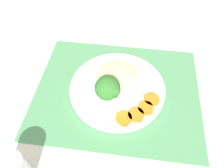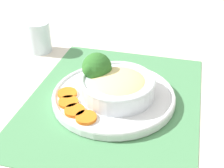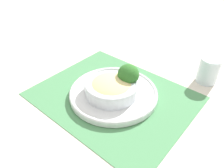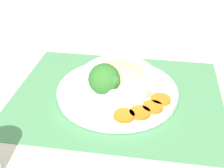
{
  "view_description": "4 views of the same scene",
  "coord_description": "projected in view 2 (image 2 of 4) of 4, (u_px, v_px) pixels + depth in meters",
  "views": [
    {
      "loc": [
        -0.05,
        0.41,
        0.56
      ],
      "look_at": [
        0.02,
        0.01,
        0.05
      ],
      "focal_mm": 35.0,
      "sensor_mm": 36.0,
      "label": 1
    },
    {
      "loc": [
        -0.6,
        -0.17,
        0.45
      ],
      "look_at": [
        -0.0,
        0.0,
        0.05
      ],
      "focal_mm": 50.0,
      "sensor_mm": 36.0,
      "label": 2
    },
    {
      "loc": [
        0.39,
        -0.43,
        0.49
      ],
      "look_at": [
        -0.01,
        0.0,
        0.04
      ],
      "focal_mm": 35.0,
      "sensor_mm": 36.0,
      "label": 3
    },
    {
      "loc": [
        -0.11,
        0.64,
        0.44
      ],
      "look_at": [
        0.01,
        0.01,
        0.04
      ],
      "focal_mm": 50.0,
      "sensor_mm": 36.0,
      "label": 4
    }
  ],
  "objects": [
    {
      "name": "ground_plane",
      "position": [
        114.0,
        101.0,
        0.77
      ],
      "size": [
        4.0,
        4.0,
        0.0
      ],
      "primitive_type": "plane",
      "color": "beige"
    },
    {
      "name": "placemat",
      "position": [
        114.0,
        100.0,
        0.77
      ],
      "size": [
        0.53,
        0.43,
        0.0
      ],
      "color": "#4C8C59",
      "rests_on": "ground_plane"
    },
    {
      "name": "plate",
      "position": [
        114.0,
        96.0,
        0.76
      ],
      "size": [
        0.3,
        0.3,
        0.02
      ],
      "color": "silver",
      "rests_on": "placemat"
    },
    {
      "name": "bowl",
      "position": [
        118.0,
        85.0,
        0.74
      ],
      "size": [
        0.18,
        0.18,
        0.05
      ],
      "color": "silver",
      "rests_on": "plate"
    },
    {
      "name": "broccoli_floret",
      "position": [
        97.0,
        68.0,
        0.76
      ],
      "size": [
        0.07,
        0.07,
        0.09
      ],
      "color": "#84AD5B",
      "rests_on": "plate"
    },
    {
      "name": "carrot_slice_near",
      "position": [
        67.0,
        93.0,
        0.76
      ],
      "size": [
        0.05,
        0.05,
        0.01
      ],
      "color": "orange",
      "rests_on": "plate"
    },
    {
      "name": "carrot_slice_middle",
      "position": [
        68.0,
        102.0,
        0.73
      ],
      "size": [
        0.05,
        0.05,
        0.01
      ],
      "color": "orange",
      "rests_on": "plate"
    },
    {
      "name": "carrot_slice_far",
      "position": [
        75.0,
        111.0,
        0.7
      ],
      "size": [
        0.05,
        0.05,
        0.01
      ],
      "color": "orange",
      "rests_on": "plate"
    },
    {
      "name": "carrot_slice_extra",
      "position": [
        86.0,
        117.0,
        0.68
      ],
      "size": [
        0.05,
        0.05,
        0.01
      ],
      "color": "orange",
      "rests_on": "plate"
    },
    {
      "name": "water_glass",
      "position": [
        39.0,
        39.0,
        0.98
      ],
      "size": [
        0.07,
        0.07,
        0.1
      ],
      "color": "silver",
      "rests_on": "ground_plane"
    }
  ]
}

